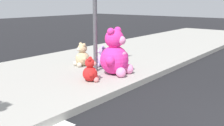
% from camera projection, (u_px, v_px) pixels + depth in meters
% --- Properties ---
extents(sidewalk, '(28.00, 4.40, 0.15)m').
position_uv_depth(sidewalk, '(47.00, 77.00, 6.89)').
color(sidewalk, '#9E9B93').
rests_on(sidewalk, ground_plane).
extents(sign_pole, '(0.56, 0.11, 3.20)m').
position_uv_depth(sign_pole, '(95.00, 7.00, 6.76)').
color(sign_pole, '#4C4C51').
rests_on(sign_pole, sidewalk).
extents(plush_pink_large, '(0.93, 0.84, 1.21)m').
position_uv_depth(plush_pink_large, '(116.00, 56.00, 6.77)').
color(plush_pink_large, '#F22D93').
rests_on(plush_pink_large, sidewalk).
extents(plush_lavender, '(0.43, 0.43, 0.60)m').
position_uv_depth(plush_lavender, '(102.00, 58.00, 7.65)').
color(plush_lavender, '#B28CD8').
rests_on(plush_lavender, sidewalk).
extents(plush_red, '(0.41, 0.42, 0.58)m').
position_uv_depth(plush_red, '(91.00, 72.00, 6.22)').
color(plush_red, red).
rests_on(plush_red, sidewalk).
extents(plush_tan, '(0.48, 0.51, 0.68)m').
position_uv_depth(plush_tan, '(82.00, 57.00, 7.70)').
color(plush_tan, tan).
rests_on(plush_tan, sidewalk).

